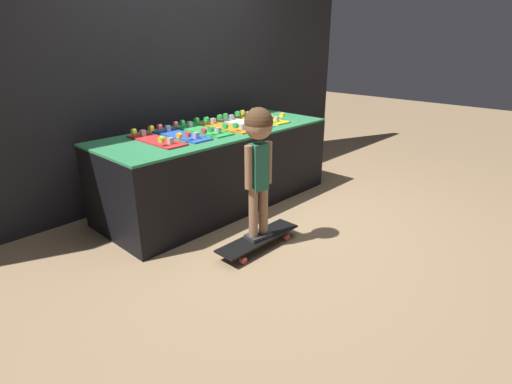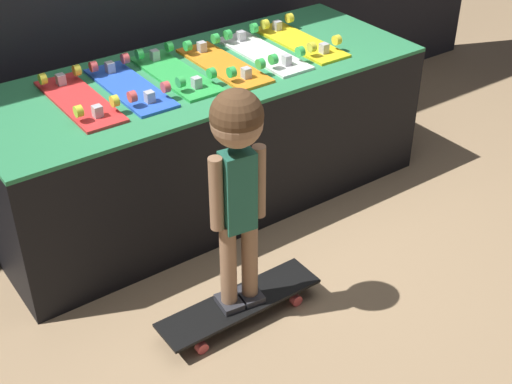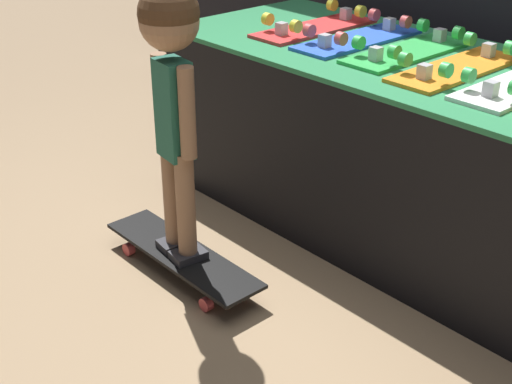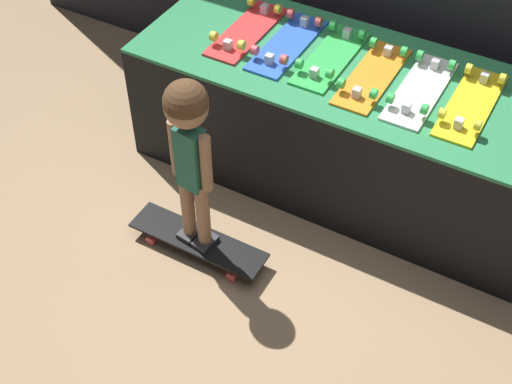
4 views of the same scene
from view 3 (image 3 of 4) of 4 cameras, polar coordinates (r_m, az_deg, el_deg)
ground_plane at (r=2.70m, az=4.33°, el=-7.59°), size 16.00×16.00×0.00m
display_rack at (r=2.95m, az=13.01°, el=3.15°), size 2.29×0.88×0.74m
skateboard_red_on_rack at (r=3.22m, az=4.72°, el=13.11°), size 0.20×0.62×0.09m
skateboard_blue_on_rack at (r=3.06m, az=8.16°, el=12.16°), size 0.20×0.62×0.09m
skateboard_green_on_rack at (r=2.91m, az=12.11°, el=11.09°), size 0.20×0.62×0.09m
skateboard_orange_on_rack at (r=2.74m, az=15.80°, el=9.67°), size 0.20×0.62×0.09m
skateboard_on_floor at (r=2.75m, az=-5.93°, el=-5.12°), size 0.76×0.19×0.09m
child at (r=2.44m, az=-6.74°, el=9.42°), size 0.24×0.20×1.01m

